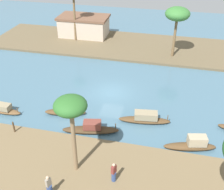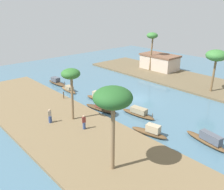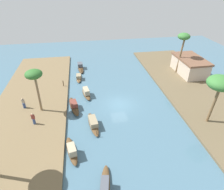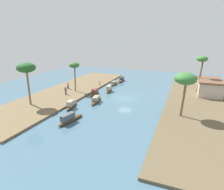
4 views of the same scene
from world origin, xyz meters
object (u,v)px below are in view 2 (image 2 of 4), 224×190
(sampan_foreground, at_px, (138,113))
(person_on_near_bank, at_px, (84,123))
(sampan_midstream, at_px, (207,140))
(person_by_mooring, at_px, (50,117))
(sampan_open_hull, at_px, (98,97))
(palm_tree_right_short, at_px, (152,37))
(sampan_downstream_large, at_px, (101,108))
(sampan_upstream_small, at_px, (150,131))
(sampan_near_left_bank, at_px, (69,89))
(palm_tree_left_far, at_px, (113,99))
(palm_tree_right_tall, at_px, (216,56))
(palm_tree_left_near, at_px, (71,76))
(riverside_building, at_px, (159,62))
(mooring_post, at_px, (64,95))
(sampan_with_red_awning, at_px, (57,82))

(sampan_foreground, height_order, person_on_near_bank, person_on_near_bank)
(sampan_midstream, height_order, person_by_mooring, person_by_mooring)
(sampan_open_hull, height_order, palm_tree_right_short, palm_tree_right_short)
(sampan_downstream_large, relative_size, person_on_near_bank, 3.07)
(sampan_downstream_large, relative_size, sampan_upstream_small, 1.17)
(sampan_near_left_bank, bearing_deg, sampan_midstream, 6.80)
(sampan_near_left_bank, relative_size, palm_tree_left_far, 0.56)
(sampan_foreground, distance_m, palm_tree_right_short, 23.25)
(palm_tree_left_far, bearing_deg, palm_tree_right_short, 124.64)
(person_on_near_bank, bearing_deg, sampan_downstream_large, 54.68)
(sampan_foreground, height_order, sampan_downstream_large, sampan_downstream_large)
(palm_tree_left_far, bearing_deg, sampan_downstream_large, 145.33)
(sampan_open_hull, bearing_deg, palm_tree_right_tall, 47.96)
(sampan_near_left_bank, xyz_separation_m, palm_tree_left_near, (9.64, -5.43, 5.45))
(palm_tree_left_near, distance_m, riverside_building, 28.53)
(sampan_near_left_bank, bearing_deg, palm_tree_left_near, -27.34)
(sampan_midstream, xyz_separation_m, mooring_post, (-20.28, -4.64, 0.33))
(sampan_upstream_small, relative_size, mooring_post, 4.19)
(person_by_mooring, relative_size, palm_tree_right_tall, 0.26)
(sampan_midstream, bearing_deg, palm_tree_right_tall, 126.97)
(sampan_foreground, bearing_deg, palm_tree_left_near, -128.82)
(riverside_building, bearing_deg, sampan_downstream_large, -71.08)
(sampan_downstream_large, height_order, mooring_post, mooring_post)
(sampan_near_left_bank, distance_m, sampan_downstream_large, 9.46)
(sampan_downstream_large, relative_size, palm_tree_right_tall, 0.78)
(sampan_open_hull, height_order, palm_tree_left_far, palm_tree_left_far)
(sampan_open_hull, bearing_deg, sampan_midstream, -8.00)
(sampan_foreground, relative_size, sampan_with_red_awning, 0.96)
(sampan_near_left_bank, height_order, palm_tree_right_tall, palm_tree_right_tall)
(sampan_foreground, distance_m, sampan_midstream, 9.29)
(sampan_with_red_awning, distance_m, person_on_near_bank, 18.31)
(mooring_post, relative_size, riverside_building, 0.13)
(sampan_open_hull, bearing_deg, palm_tree_left_far, -44.94)
(sampan_downstream_large, bearing_deg, sampan_midstream, -0.22)
(person_on_near_bank, bearing_deg, mooring_post, 93.66)
(sampan_midstream, distance_m, mooring_post, 20.81)
(sampan_near_left_bank, xyz_separation_m, sampan_downstream_large, (9.42, -0.91, 0.05))
(palm_tree_right_short, bearing_deg, palm_tree_left_near, -70.49)
(sampan_upstream_small, distance_m, mooring_post, 15.32)
(sampan_open_hull, distance_m, riverside_building, 21.12)
(sampan_foreground, height_order, sampan_open_hull, sampan_open_hull)
(palm_tree_right_tall, distance_m, palm_tree_right_short, 15.31)
(sampan_with_red_awning, relative_size, palm_tree_left_near, 0.81)
(sampan_upstream_small, height_order, riverside_building, riverside_building)
(sampan_with_red_awning, xyz_separation_m, palm_tree_left_far, (24.53, -8.65, 6.27))
(palm_tree_right_tall, height_order, palm_tree_right_short, palm_tree_right_short)
(sampan_midstream, xyz_separation_m, sampan_open_hull, (-16.96, -0.83, -0.01))
(sampan_midstream, bearing_deg, mooring_post, -156.61)
(sampan_upstream_small, distance_m, person_on_near_bank, 7.38)
(sampan_midstream, xyz_separation_m, riverside_building, (-21.73, 19.70, 1.39))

